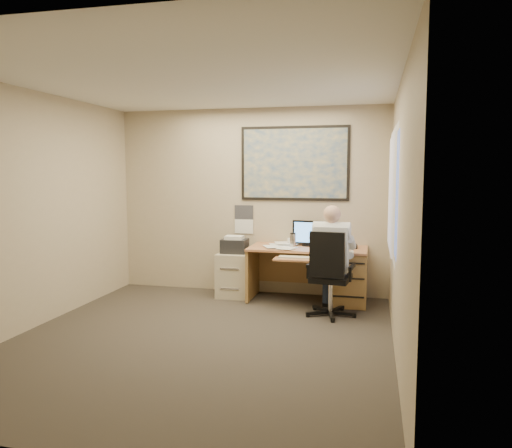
% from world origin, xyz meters
% --- Properties ---
extents(room_shell, '(4.00, 4.50, 2.70)m').
position_xyz_m(room_shell, '(0.00, 0.00, 1.35)').
color(room_shell, '#353029').
rests_on(room_shell, ground).
extents(desk, '(1.60, 0.97, 1.10)m').
position_xyz_m(desk, '(1.23, 1.90, 0.44)').
color(desk, '#BF7D52').
rests_on(desk, ground).
extents(world_map, '(1.56, 0.03, 1.06)m').
position_xyz_m(world_map, '(0.65, 2.23, 1.90)').
color(world_map, '#1E4C93').
rests_on(world_map, room_shell).
extents(wall_calendar, '(0.28, 0.01, 0.42)m').
position_xyz_m(wall_calendar, '(-0.10, 2.24, 1.08)').
color(wall_calendar, white).
rests_on(wall_calendar, room_shell).
extents(window_blinds, '(0.06, 1.40, 1.30)m').
position_xyz_m(window_blinds, '(1.97, 0.80, 1.55)').
color(window_blinds, silver).
rests_on(window_blinds, room_shell).
extents(filing_cabinet, '(0.46, 0.55, 0.87)m').
position_xyz_m(filing_cabinet, '(-0.16, 1.94, 0.37)').
color(filing_cabinet, beige).
rests_on(filing_cabinet, ground).
extents(office_chair, '(0.72, 0.72, 1.07)m').
position_xyz_m(office_chair, '(1.28, 1.20, 0.31)').
color(office_chair, black).
rests_on(office_chair, ground).
extents(person, '(0.63, 0.86, 1.37)m').
position_xyz_m(person, '(1.27, 1.28, 0.69)').
color(person, silver).
rests_on(person, office_chair).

